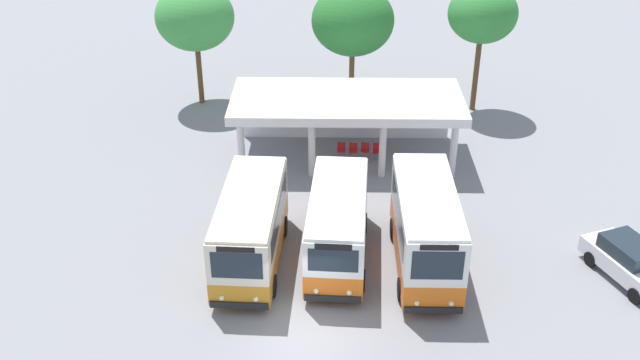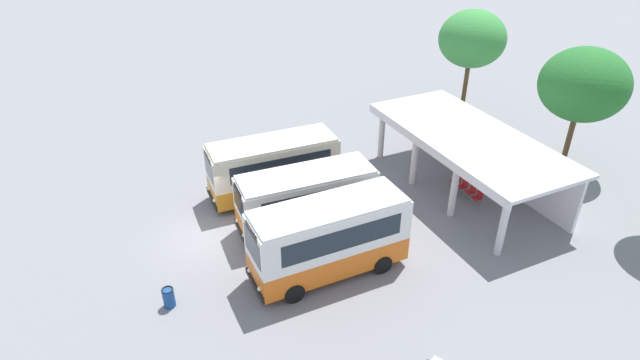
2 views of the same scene
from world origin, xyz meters
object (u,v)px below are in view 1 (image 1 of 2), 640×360
at_px(city_bus_second_in_row, 338,223).
at_px(city_bus_middle_cream, 426,227).
at_px(waiting_chair_end_by_column, 341,149).
at_px(waiting_chair_fourth_seat, 377,150).
at_px(waiting_chair_second_from_end, 353,149).
at_px(parked_car_flank, 630,261).
at_px(waiting_chair_middle_seat, 365,149).
at_px(city_bus_nearest_orange, 251,226).

height_order(city_bus_second_in_row, city_bus_middle_cream, city_bus_middle_cream).
bearing_deg(waiting_chair_end_by_column, city_bus_middle_cream, -71.16).
xyz_separation_m(waiting_chair_end_by_column, waiting_chair_fourth_seat, (1.88, -0.08, 0.00)).
bearing_deg(waiting_chair_fourth_seat, waiting_chair_second_from_end, 178.45).
xyz_separation_m(parked_car_flank, waiting_chair_end_by_column, (-11.47, 10.32, -0.30)).
height_order(city_bus_second_in_row, parked_car_flank, city_bus_second_in_row).
bearing_deg(waiting_chair_end_by_column, waiting_chair_middle_seat, -0.60).
height_order(city_bus_middle_cream, waiting_chair_fourth_seat, city_bus_middle_cream).
xyz_separation_m(parked_car_flank, waiting_chair_second_from_end, (-10.84, 10.27, -0.30)).
relative_size(city_bus_nearest_orange, city_bus_middle_cream, 1.01).
bearing_deg(waiting_chair_middle_seat, city_bus_nearest_orange, -118.05).
bearing_deg(parked_car_flank, city_bus_middle_cream, 175.33).
relative_size(parked_car_flank, waiting_chair_end_by_column, 5.27).
distance_m(parked_car_flank, waiting_chair_end_by_column, 15.43).
distance_m(parked_car_flank, waiting_chair_middle_seat, 14.51).
distance_m(parked_car_flank, waiting_chair_second_from_end, 14.94).
bearing_deg(waiting_chair_second_from_end, parked_car_flank, -43.45).
relative_size(city_bus_nearest_orange, waiting_chair_second_from_end, 8.21).
distance_m(waiting_chair_end_by_column, waiting_chair_fourth_seat, 1.88).
height_order(parked_car_flank, waiting_chair_second_from_end, parked_car_flank).
relative_size(waiting_chair_second_from_end, waiting_chair_fourth_seat, 1.00).
xyz_separation_m(city_bus_second_in_row, waiting_chair_middle_seat, (1.50, 9.09, -1.20)).
xyz_separation_m(waiting_chair_end_by_column, waiting_chair_middle_seat, (1.25, -0.01, 0.00)).
height_order(city_bus_nearest_orange, waiting_chair_second_from_end, city_bus_nearest_orange).
bearing_deg(waiting_chair_fourth_seat, city_bus_middle_cream, -81.59).
bearing_deg(waiting_chair_middle_seat, city_bus_middle_cream, -78.04).
height_order(parked_car_flank, waiting_chair_fourth_seat, parked_car_flank).
xyz_separation_m(city_bus_middle_cream, parked_car_flank, (8.18, -0.67, -1.12)).
relative_size(parked_car_flank, waiting_chair_middle_seat, 5.27).
bearing_deg(waiting_chair_middle_seat, waiting_chair_second_from_end, -177.39).
distance_m(city_bus_nearest_orange, waiting_chair_end_by_column, 10.29).
relative_size(city_bus_middle_cream, waiting_chair_fourth_seat, 8.11).
bearing_deg(waiting_chair_fourth_seat, city_bus_second_in_row, -103.26).
distance_m(city_bus_middle_cream, waiting_chair_end_by_column, 10.29).
bearing_deg(city_bus_nearest_orange, city_bus_second_in_row, 6.04).
distance_m(city_bus_nearest_orange, waiting_chair_fourth_seat, 11.06).
bearing_deg(waiting_chair_second_from_end, city_bus_middle_cream, -74.49).
distance_m(city_bus_second_in_row, waiting_chair_end_by_column, 9.19).
distance_m(city_bus_second_in_row, waiting_chair_middle_seat, 9.29).
xyz_separation_m(waiting_chair_second_from_end, waiting_chair_fourth_seat, (1.25, -0.03, 0.00)).
bearing_deg(parked_car_flank, city_bus_second_in_row, 174.10).
distance_m(city_bus_nearest_orange, city_bus_second_in_row, 3.56).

